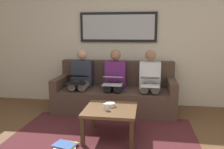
{
  "coord_description": "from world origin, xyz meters",
  "views": [
    {
      "loc": [
        -0.58,
        2.2,
        1.47
      ],
      "look_at": [
        0.0,
        -1.7,
        0.75
      ],
      "focal_mm": 38.07,
      "sensor_mm": 36.0,
      "label": 1
    }
  ],
  "objects_px": {
    "bowl": "(110,105)",
    "laptop_black": "(78,79)",
    "coffee_table": "(111,112)",
    "cup": "(106,107)",
    "laptop_silver": "(113,80)",
    "person_middle": "(115,79)",
    "framed_mirror": "(118,27)",
    "person_right": "(81,78)",
    "couch": "(115,93)",
    "magazine_stack": "(65,145)",
    "person_left": "(150,80)",
    "laptop_white": "(150,81)"
  },
  "relations": [
    {
      "from": "person_middle",
      "to": "person_right",
      "type": "relative_size",
      "value": 1.0
    },
    {
      "from": "person_right",
      "to": "laptop_black",
      "type": "relative_size",
      "value": 3.2
    },
    {
      "from": "person_right",
      "to": "laptop_black",
      "type": "bearing_deg",
      "value": 90.0
    },
    {
      "from": "couch",
      "to": "laptop_silver",
      "type": "xyz_separation_m",
      "value": [
        0.0,
        0.32,
        0.32
      ]
    },
    {
      "from": "laptop_silver",
      "to": "person_right",
      "type": "distance_m",
      "value": 0.69
    },
    {
      "from": "coffee_table",
      "to": "laptop_black",
      "type": "bearing_deg",
      "value": -50.9
    },
    {
      "from": "coffee_table",
      "to": "person_right",
      "type": "distance_m",
      "value": 1.39
    },
    {
      "from": "couch",
      "to": "laptop_black",
      "type": "bearing_deg",
      "value": 25.68
    },
    {
      "from": "coffee_table",
      "to": "person_middle",
      "type": "height_order",
      "value": "person_middle"
    },
    {
      "from": "laptop_black",
      "to": "magazine_stack",
      "type": "relative_size",
      "value": 1.07
    },
    {
      "from": "framed_mirror",
      "to": "person_right",
      "type": "bearing_deg",
      "value": 35.53
    },
    {
      "from": "framed_mirror",
      "to": "laptop_silver",
      "type": "bearing_deg",
      "value": 90.0
    },
    {
      "from": "framed_mirror",
      "to": "cup",
      "type": "bearing_deg",
      "value": 91.64
    },
    {
      "from": "cup",
      "to": "laptop_silver",
      "type": "relative_size",
      "value": 0.26
    },
    {
      "from": "cup",
      "to": "magazine_stack",
      "type": "xyz_separation_m",
      "value": [
        0.48,
        0.29,
        -0.44
      ]
    },
    {
      "from": "bowl",
      "to": "person_middle",
      "type": "xyz_separation_m",
      "value": [
        0.08,
        -1.07,
        0.16
      ]
    },
    {
      "from": "bowl",
      "to": "laptop_black",
      "type": "distance_m",
      "value": 1.12
    },
    {
      "from": "bowl",
      "to": "laptop_black",
      "type": "xyz_separation_m",
      "value": [
        0.72,
        -0.84,
        0.18
      ]
    },
    {
      "from": "laptop_black",
      "to": "person_right",
      "type": "bearing_deg",
      "value": -90.0
    },
    {
      "from": "laptop_silver",
      "to": "person_right",
      "type": "bearing_deg",
      "value": -21.23
    },
    {
      "from": "laptop_white",
      "to": "person_right",
      "type": "height_order",
      "value": "person_right"
    },
    {
      "from": "framed_mirror",
      "to": "person_middle",
      "type": "relative_size",
      "value": 1.33
    },
    {
      "from": "bowl",
      "to": "person_left",
      "type": "bearing_deg",
      "value": -117.45
    },
    {
      "from": "coffee_table",
      "to": "laptop_white",
      "type": "xyz_separation_m",
      "value": [
        -0.54,
        -0.92,
        0.26
      ]
    },
    {
      "from": "person_middle",
      "to": "magazine_stack",
      "type": "bearing_deg",
      "value": 74.12
    },
    {
      "from": "couch",
      "to": "person_middle",
      "type": "relative_size",
      "value": 1.93
    },
    {
      "from": "couch",
      "to": "framed_mirror",
      "type": "xyz_separation_m",
      "value": [
        0.0,
        -0.39,
        1.24
      ]
    },
    {
      "from": "bowl",
      "to": "magazine_stack",
      "type": "relative_size",
      "value": 0.43
    },
    {
      "from": "coffee_table",
      "to": "laptop_black",
      "type": "distance_m",
      "value": 1.2
    },
    {
      "from": "person_middle",
      "to": "laptop_black",
      "type": "distance_m",
      "value": 0.68
    },
    {
      "from": "person_middle",
      "to": "magazine_stack",
      "type": "relative_size",
      "value": 3.44
    },
    {
      "from": "framed_mirror",
      "to": "laptop_white",
      "type": "xyz_separation_m",
      "value": [
        -0.64,
        0.69,
        -0.92
      ]
    },
    {
      "from": "bowl",
      "to": "person_right",
      "type": "xyz_separation_m",
      "value": [
        0.72,
        -1.07,
        0.16
      ]
    },
    {
      "from": "coffee_table",
      "to": "laptop_silver",
      "type": "height_order",
      "value": "laptop_silver"
    },
    {
      "from": "framed_mirror",
      "to": "bowl",
      "type": "xyz_separation_m",
      "value": [
        -0.08,
        1.53,
        -1.1
      ]
    },
    {
      "from": "person_middle",
      "to": "coffee_table",
      "type": "bearing_deg",
      "value": 94.95
    },
    {
      "from": "bowl",
      "to": "laptop_black",
      "type": "height_order",
      "value": "laptop_black"
    },
    {
      "from": "laptop_black",
      "to": "framed_mirror",
      "type": "bearing_deg",
      "value": -132.6
    },
    {
      "from": "couch",
      "to": "cup",
      "type": "bearing_deg",
      "value": 92.12
    },
    {
      "from": "couch",
      "to": "person_right",
      "type": "relative_size",
      "value": 1.93
    },
    {
      "from": "coffee_table",
      "to": "cup",
      "type": "bearing_deg",
      "value": 61.17
    },
    {
      "from": "couch",
      "to": "bowl",
      "type": "distance_m",
      "value": 1.15
    },
    {
      "from": "couch",
      "to": "coffee_table",
      "type": "relative_size",
      "value": 3.09
    },
    {
      "from": "couch",
      "to": "magazine_stack",
      "type": "bearing_deg",
      "value": 74.77
    },
    {
      "from": "bowl",
      "to": "magazine_stack",
      "type": "distance_m",
      "value": 0.81
    },
    {
      "from": "person_middle",
      "to": "person_right",
      "type": "height_order",
      "value": "same"
    },
    {
      "from": "laptop_white",
      "to": "magazine_stack",
      "type": "relative_size",
      "value": 1.17
    },
    {
      "from": "person_right",
      "to": "laptop_silver",
      "type": "bearing_deg",
      "value": 158.77
    },
    {
      "from": "person_middle",
      "to": "framed_mirror",
      "type": "bearing_deg",
      "value": -90.0
    },
    {
      "from": "person_right",
      "to": "magazine_stack",
      "type": "relative_size",
      "value": 3.44
    }
  ]
}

